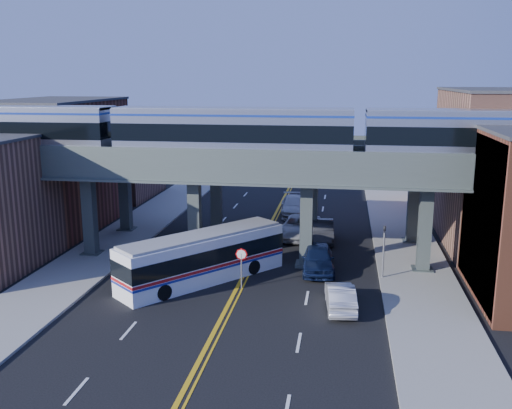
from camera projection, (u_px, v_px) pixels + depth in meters
ground at (227, 306)px, 33.24m from camera, size 120.00×120.00×0.00m
sidewalk_west at (109, 247)px, 44.58m from camera, size 5.00×70.00×0.16m
sidewalk_east at (411, 261)px, 41.14m from camera, size 5.00×70.00×0.16m
building_west_b at (58, 165)px, 50.23m from camera, size 8.00×14.00×11.00m
building_west_c at (116, 161)px, 63.09m from camera, size 8.00×10.00×8.00m
building_east_b at (499, 169)px, 44.57m from camera, size 8.00×14.00×12.00m
building_east_c at (465, 164)px, 57.43m from camera, size 8.00×10.00×9.00m
mural_panel at (480, 220)px, 33.87m from camera, size 0.10×9.50×9.50m
elevated_viaduct_near at (250, 174)px, 39.53m from camera, size 52.00×3.60×7.40m
elevated_viaduct_far at (264, 160)px, 46.28m from camera, size 52.00×3.60×7.40m
transit_train at (233, 132)px, 39.06m from camera, size 50.51×3.17×3.70m
stop_sign at (241, 262)px, 35.70m from camera, size 0.76×0.09×2.63m
traffic_signal at (384, 246)px, 37.14m from camera, size 0.15×0.18×4.10m
transit_bus at (203, 258)px, 37.11m from camera, size 9.64×10.70×3.04m
car_lane_a at (318, 258)px, 39.09m from camera, size 2.61×5.54×1.83m
car_lane_b at (322, 231)px, 46.26m from camera, size 2.10×5.21×1.68m
car_lane_c at (299, 227)px, 47.51m from camera, size 3.59×6.48×1.72m
car_lane_d at (294, 206)px, 55.15m from camera, size 3.04×6.24×1.75m
car_parked_curb at (340, 297)px, 32.75m from camera, size 1.98×4.60×1.47m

